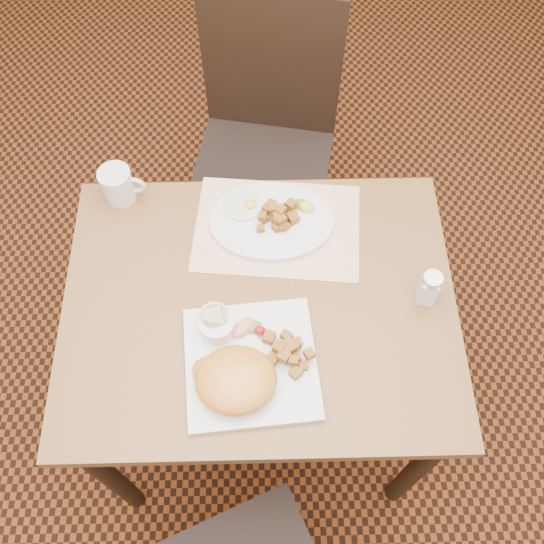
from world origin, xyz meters
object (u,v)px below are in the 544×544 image
(plate_square, at_px, (251,363))
(salt_shaker, at_px, (429,288))
(plate_oval, at_px, (272,221))
(table, at_px, (260,323))
(chair_far, at_px, (266,133))
(coffee_mug, at_px, (118,185))

(plate_square, xyz_separation_m, salt_shaker, (0.40, 0.15, 0.04))
(plate_oval, bearing_deg, table, -98.53)
(chair_far, distance_m, plate_oval, 0.53)
(chair_far, bearing_deg, coffee_mug, 57.44)
(table, relative_size, chair_far, 0.93)
(salt_shaker, height_order, coffee_mug, salt_shaker)
(chair_far, height_order, plate_oval, chair_far)
(plate_oval, height_order, salt_shaker, salt_shaker)
(plate_oval, bearing_deg, coffee_mug, 165.96)
(salt_shaker, bearing_deg, plate_oval, 148.32)
(table, bearing_deg, plate_oval, 81.47)
(chair_far, relative_size, coffee_mug, 8.65)
(table, xyz_separation_m, coffee_mug, (-0.34, 0.31, 0.15))
(chair_far, relative_size, plate_oval, 3.19)
(chair_far, bearing_deg, plate_oval, 101.64)
(coffee_mug, bearing_deg, salt_shaker, -23.07)
(plate_square, relative_size, plate_oval, 0.92)
(table, bearing_deg, chair_far, 87.94)
(chair_far, distance_m, plate_square, 0.88)
(coffee_mug, bearing_deg, table, -42.10)
(chair_far, height_order, coffee_mug, chair_far)
(plate_oval, xyz_separation_m, coffee_mug, (-0.38, 0.09, 0.03))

